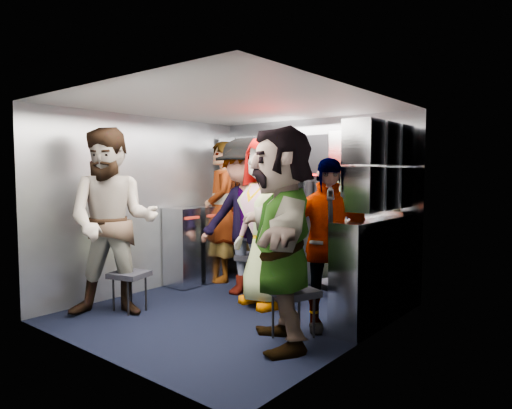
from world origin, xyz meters
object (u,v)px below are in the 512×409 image
Objects in this scene: attendant_arc_c at (267,222)px; attendant_arc_e at (282,236)px; jump_seat_near_right at (294,294)px; attendant_arc_d at (326,244)px; attendant_arc_a at (113,222)px; jump_seat_near_left at (129,276)px; attendant_arc_b at (245,217)px; attendant_standing at (222,211)px; jump_seat_center at (277,266)px; jump_seat_mid_right at (335,287)px; jump_seat_mid_left at (255,259)px.

attendant_arc_c is 1.14m from attendant_arc_e.
attendant_arc_d is (0.10, 0.38, 0.40)m from jump_seat_near_right.
attendant_arc_d is at bearing 125.62° from attendant_arc_e.
attendant_arc_a is 1.04× the size of attendant_arc_c.
attendant_arc_d is (1.85, 0.80, 0.42)m from jump_seat_near_left.
jump_seat_near_left is at bearing 45.90° from attendant_arc_a.
attendant_arc_c is 1.15× the size of attendant_arc_d.
jump_seat_near_right is 0.26× the size of attendant_arc_b.
attendant_arc_e is (0.79, -0.82, 0.01)m from attendant_arc_c.
attendant_arc_b is at bearing 16.28° from attendant_standing.
attendant_arc_b is 1.58m from attendant_arc_e.
jump_seat_center is 0.97× the size of jump_seat_near_right.
jump_seat_mid_right is 0.23× the size of attendant_standing.
attendant_arc_e is (0.79, -1.00, 0.51)m from jump_seat_center.
attendant_arc_b is at bearing -173.07° from attendant_arc_e.
attendant_arc_a reaches higher than attendant_arc_d.
jump_seat_mid_right is at bearing 50.42° from attendant_arc_d.
jump_seat_center reaches higher than jump_seat_near_right.
attendant_standing is 2.36m from attendant_arc_e.
attendant_standing is 1.02× the size of attendant_arc_c.
jump_seat_center is at bearing 52.30° from jump_seat_near_left.
jump_seat_near_left is 1.86m from attendant_arc_e.
jump_seat_mid_left is 0.26× the size of attendant_arc_b.
attendant_standing is at bearing 145.38° from attendant_arc_b.
attendant_arc_a is 1.03× the size of attendant_arc_e.
attendant_arc_a is (0.00, -0.18, 0.58)m from jump_seat_near_left.
attendant_arc_e is at bearing -51.61° from jump_seat_center.
attendant_arc_d reaches higher than jump_seat_near_right.
attendant_arc_c is at bearing 174.60° from jump_seat_mid_right.
attendant_standing is at bearing 51.99° from attendant_arc_a.
jump_seat_center is 1.37m from attendant_arc_e.
attendant_arc_a reaches higher than attendant_standing.
attendant_arc_d is at bearing -0.84° from attendant_arc_c.
attendant_arc_a is 1.81m from attendant_arc_e.
jump_seat_mid_left is at bearing 158.38° from attendant_arc_c.
jump_seat_mid_left reaches higher than jump_seat_near_right.
attendant_arc_a is 1.50m from attendant_arc_b.
attendant_arc_e is (0.00, -0.18, 0.52)m from jump_seat_near_right.
attendant_arc_c reaches higher than jump_seat_mid_left.
attendant_arc_d is (-0.00, -0.18, 0.43)m from jump_seat_mid_right.
attendant_arc_a reaches higher than jump_seat_center.
jump_seat_center reaches higher than jump_seat_mid_right.
attendant_arc_b is (-1.34, 0.25, 0.56)m from jump_seat_mid_right.
jump_seat_center is 0.29× the size of attendant_arc_d.
attendant_arc_b is 1.16× the size of attendant_arc_d.
jump_seat_near_left is 2.06m from attendant_arc_d.
attendant_arc_d is at bearing -16.12° from attendant_arc_a.
jump_seat_center is (0.96, 1.25, 0.04)m from jump_seat_near_left.
jump_seat_mid_right is 0.46m from attendant_arc_d.
jump_seat_near_right is (0.79, -0.82, -0.02)m from jump_seat_center.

